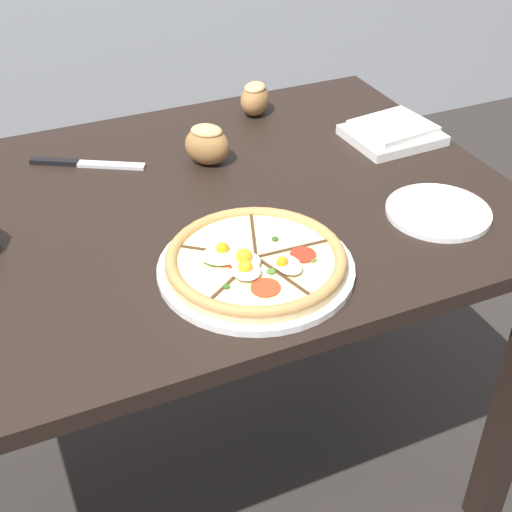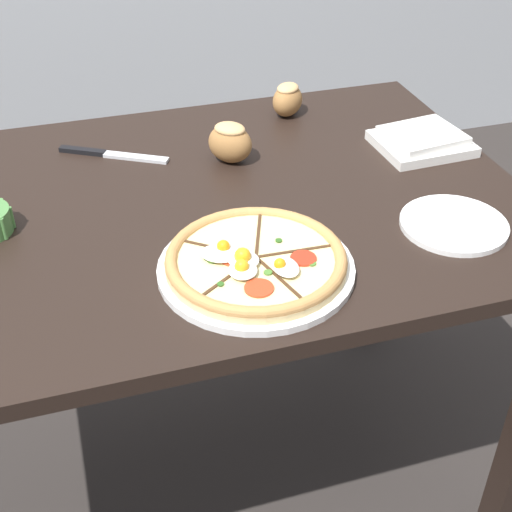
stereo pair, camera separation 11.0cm
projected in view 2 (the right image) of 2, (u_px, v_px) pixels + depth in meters
ground_plane at (196, 474)px, 1.73m from camera, size 12.00×12.00×0.00m
dining_table at (179, 255)px, 1.35m from camera, size 1.29×0.82×0.77m
pizza at (256, 262)px, 1.11m from camera, size 0.31×0.31×0.06m
napkin_folded at (422, 141)px, 1.46m from camera, size 0.19×0.16×0.04m
bread_piece_near at (230, 142)px, 1.40m from camera, size 0.11×0.11×0.08m
bread_piece_mid at (288, 99)px, 1.57m from camera, size 0.10×0.10×0.07m
knife_main at (112, 154)px, 1.43m from camera, size 0.21×0.13×0.01m
side_saucer at (454, 224)px, 1.22m from camera, size 0.18×0.18×0.01m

